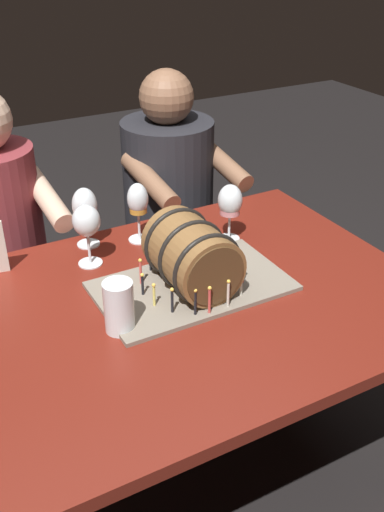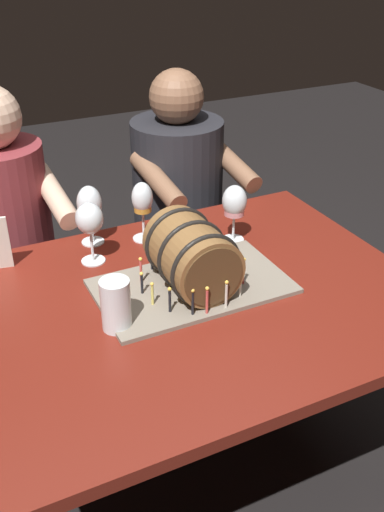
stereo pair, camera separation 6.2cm
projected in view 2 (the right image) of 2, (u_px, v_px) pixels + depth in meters
The scene contains 10 objects.
ground_plane at pixel (185, 482), 1.91m from camera, with size 8.00×8.00×0.00m, color black.
dining_table at pixel (184, 330), 1.60m from camera, with size 1.27×0.93×0.72m.
barrel_cake at pixel (192, 260), 1.54m from camera, with size 0.51×0.30×0.20m.
wine_glass_amber at pixel (142, 201), 1.77m from camera, with size 0.07×0.07×0.19m.
wine_glass_white at pixel (90, 206), 1.75m from camera, with size 0.07×0.07×0.19m.
wine_glass_rose at pixel (234, 204), 1.76m from camera, with size 0.07×0.07×0.18m.
wine_glass_empty at pixel (89, 220), 1.64m from camera, with size 0.08×0.08×0.19m.
beer_pint at pixel (116, 306), 1.41m from camera, with size 0.07×0.07×0.13m.
person_seated_left at pixel (14, 262), 2.10m from camera, with size 0.37×0.47×1.15m.
person_seated_right at pixel (179, 224), 2.35m from camera, with size 0.41×0.49×1.13m.
Camera 2 is at (-0.54, -1.16, 1.59)m, focal length 41.25 mm.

